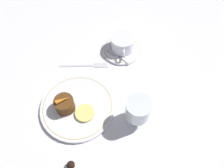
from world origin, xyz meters
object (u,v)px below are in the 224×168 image
Objects in this scene: coffee_cup at (123,43)px; fork at (89,65)px; dinner_plate at (78,107)px; wine_glass at (138,110)px; dessert_cake at (65,104)px.

coffee_cup is 0.16m from fork.
wine_glass reaches higher than dinner_plate.
dessert_cake is (0.01, -0.04, 0.03)m from dinner_plate.
fork is at bearing 158.42° from dessert_cake.
dessert_cake is at bearing -21.58° from fork.
coffee_cup is at bearing 120.16° from fork.
wine_glass is 1.87× the size of dessert_cake.
coffee_cup reaches higher than dessert_cake.
dinner_plate is 3.95× the size of dessert_cake.
fork is 0.20m from dessert_cake.
fork is at bearing -59.84° from coffee_cup.
coffee_cup is 0.65× the size of fork.
wine_glass reaches higher than dessert_cake.
wine_glass is at bearing 4.36° from coffee_cup.
dinner_plate is 2.08× the size of coffee_cup.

